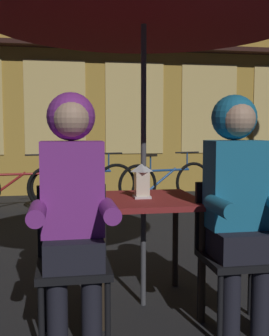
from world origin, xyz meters
name	(u,v)px	position (x,y,z in m)	size (l,w,h in m)	color
ground_plane	(143,305)	(0.00, 0.00, 0.00)	(60.00, 60.00, 0.00)	#232326
cafe_table	(143,213)	(0.00, 0.00, 0.64)	(0.72, 0.72, 0.74)	maroon
lantern	(142,180)	(-0.01, -0.01, 0.86)	(0.11, 0.11, 0.23)	white
chair_left	(73,254)	(-0.48, -0.37, 0.49)	(0.40, 0.40, 0.87)	black
chair_right	(233,246)	(0.48, -0.37, 0.49)	(0.40, 0.40, 0.87)	black
person_left_hooded	(72,193)	(-0.48, -0.43, 0.85)	(0.45, 0.56, 1.40)	black
person_right_hooded	(238,189)	(0.48, -0.43, 0.85)	(0.45, 0.56, 1.40)	black
shopfront_building	(94,29)	(0.10, 5.40, 3.09)	(10.00, 0.93, 6.20)	gold
bicycle_second	(14,188)	(-1.23, 3.60, 0.35)	(1.67, 0.26, 0.84)	black
bicycle_third	(85,184)	(-0.18, 3.83, 0.35)	(1.67, 0.30, 0.84)	black
bicycle_fourth	(166,182)	(1.13, 3.85, 0.35)	(1.64, 0.45, 0.84)	black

